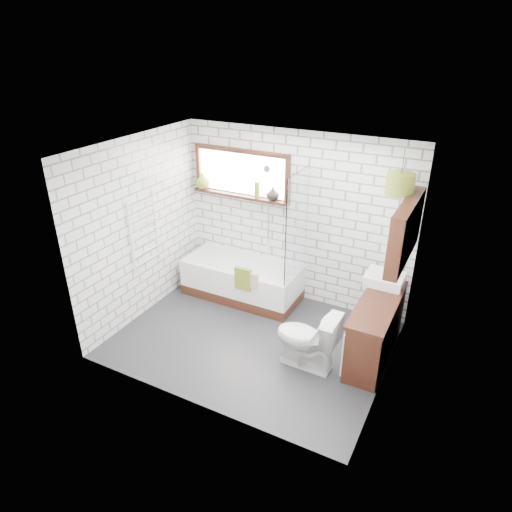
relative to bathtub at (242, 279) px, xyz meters
The scene contains 22 objects.
floor 1.16m from the bathtub, 54.35° to the right, with size 3.40×2.60×0.01m, color #252528.
ceiling 2.49m from the bathtub, 54.35° to the right, with size 3.40×2.60×0.01m, color white.
wall_back 1.23m from the bathtub, 30.50° to the left, with size 3.40×0.01×2.50m, color white.
wall_front 2.51m from the bathtub, 73.50° to the right, with size 3.40×0.01×2.50m, color white.
wall_left 1.70m from the bathtub, 138.77° to the right, with size 0.01×2.60×2.50m, color white.
wall_right 2.71m from the bathtub, 21.22° to the right, with size 0.01×2.60×2.50m, color white.
window 1.57m from the bathtub, 119.25° to the left, with size 1.52×0.16×0.68m, color black.
towel_radiator 1.64m from the bathtub, 137.52° to the right, with size 0.06×0.52×1.00m, color white.
mirror_cabinet 2.68m from the bathtub, ahead, with size 0.16×1.20×0.70m, color black.
shower_riser 1.15m from the bathtub, 53.01° to the left, with size 0.02×0.02×1.30m, color silver.
bathtub is the anchor object (origin of this frame).
shower_screen 1.33m from the bathtub, ahead, with size 0.02×0.72×1.50m, color white.
towel_green 0.52m from the bathtub, 58.97° to the right, with size 0.24×0.07×0.33m, color olive.
towel_beige 0.59m from the bathtub, 46.02° to the right, with size 0.18×0.05×0.24m, color tan.
vanity 2.20m from the bathtub, 13.21° to the right, with size 0.43×1.35×0.77m, color black.
basin 2.15m from the bathtub, ahead, with size 0.46×0.41×0.14m, color white.
tap 2.32m from the bathtub, ahead, with size 0.03×0.03×0.16m, color silver.
toilet 1.81m from the bathtub, 35.95° to the right, with size 0.76×0.43×0.77m, color white.
vase_olive 1.60m from the bathtub, 159.63° to the left, with size 0.23×0.23×0.24m, color olive.
vase_dark 1.37m from the bathtub, 42.88° to the left, with size 0.18×0.18×0.19m, color black.
bottle 1.35m from the bathtub, 74.40° to the left, with size 0.07×0.07×0.23m, color olive.
pendant 2.79m from the bathtub, ahead, with size 0.32×0.32×0.24m, color olive.
Camera 1 is at (2.31, -4.32, 3.65)m, focal length 32.00 mm.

